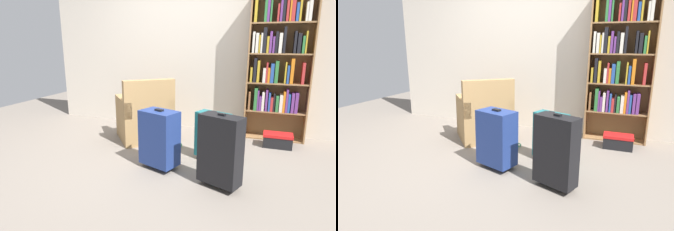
% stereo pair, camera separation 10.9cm
% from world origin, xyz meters
% --- Properties ---
extents(ground_plane, '(8.41, 8.41, 0.00)m').
position_xyz_m(ground_plane, '(0.00, 0.00, 0.00)').
color(ground_plane, slate).
extents(back_wall, '(4.81, 0.10, 2.60)m').
position_xyz_m(back_wall, '(0.00, 1.72, 1.30)').
color(back_wall, beige).
rests_on(back_wall, ground).
extents(bookshelf, '(0.84, 0.27, 2.02)m').
position_xyz_m(bookshelf, '(1.33, 1.53, 1.09)').
color(bookshelf, olive).
rests_on(bookshelf, ground).
extents(armchair, '(0.99, 0.99, 0.90)m').
position_xyz_m(armchair, '(-0.41, 0.86, 0.32)').
color(armchair, '#9E7A4C').
rests_on(armchair, ground).
extents(mug, '(0.12, 0.08, 0.10)m').
position_xyz_m(mug, '(0.15, 0.65, 0.05)').
color(mug, '#1E7F4C').
rests_on(mug, ground).
extents(storage_box, '(0.38, 0.23, 0.19)m').
position_xyz_m(storage_box, '(1.41, 1.17, 0.10)').
color(storage_box, black).
rests_on(storage_box, ground).
extents(suitcase_navy_blue, '(0.47, 0.38, 0.68)m').
position_xyz_m(suitcase_navy_blue, '(0.15, 0.01, 0.35)').
color(suitcase_navy_blue, navy).
rests_on(suitcase_navy_blue, ground).
extents(suitcase_black, '(0.45, 0.33, 0.75)m').
position_xyz_m(suitcase_black, '(0.86, -0.21, 0.39)').
color(suitcase_black, black).
rests_on(suitcase_black, ground).
extents(suitcase_teal, '(0.43, 0.32, 0.61)m').
position_xyz_m(suitcase_teal, '(0.67, 0.41, 0.32)').
color(suitcase_teal, '#19666B').
rests_on(suitcase_teal, ground).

